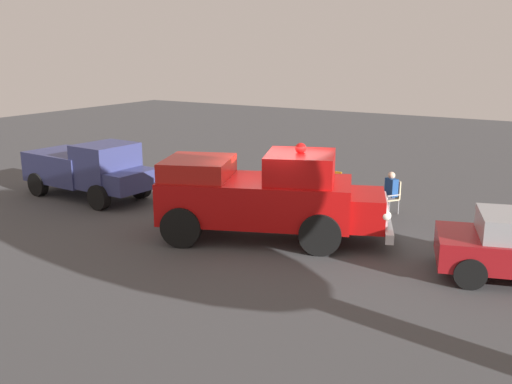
{
  "coord_description": "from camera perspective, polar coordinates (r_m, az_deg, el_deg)",
  "views": [
    {
      "loc": [
        -12.7,
        -7.18,
        4.94
      ],
      "look_at": [
        -0.22,
        0.34,
        1.26
      ],
      "focal_mm": 40.37,
      "sensor_mm": 36.0,
      "label": 1
    }
  ],
  "objects": [
    {
      "name": "ground_plane",
      "position": [
        15.4,
        1.52,
        -4.53
      ],
      "size": [
        60.0,
        60.0,
        0.0
      ],
      "primitive_type": "plane",
      "color": "#424244"
    },
    {
      "name": "parked_pickup",
      "position": [
        20.07,
        -16.23,
        2.26
      ],
      "size": [
        2.29,
        4.91,
        1.9
      ],
      "color": "black",
      "rests_on": "ground"
    },
    {
      "name": "lawn_chair_near_truck",
      "position": [
        17.98,
        13.31,
        -0.21
      ],
      "size": [
        0.69,
        0.68,
        1.02
      ],
      "color": "#B7BABF",
      "rests_on": "ground"
    },
    {
      "name": "lawn_chair_by_car",
      "position": [
        18.85,
        7.63,
        0.71
      ],
      "size": [
        0.51,
        0.53,
        1.02
      ],
      "color": "#B7BABF",
      "rests_on": "ground"
    },
    {
      "name": "spectator_seated",
      "position": [
        17.88,
        12.99,
        0.08
      ],
      "size": [
        0.65,
        0.61,
        1.29
      ],
      "color": "#383842",
      "rests_on": "ground"
    },
    {
      "name": "vintage_fire_truck",
      "position": [
        15.01,
        0.88,
        -0.26
      ],
      "size": [
        4.24,
        6.33,
        2.59
      ],
      "color": "black",
      "rests_on": "ground"
    },
    {
      "name": "spectator_standing",
      "position": [
        20.1,
        4.1,
        2.73
      ],
      "size": [
        0.65,
        0.33,
        1.68
      ],
      "color": "#2D334C",
      "rests_on": "ground"
    }
  ]
}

